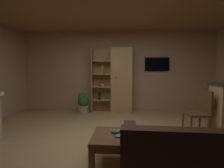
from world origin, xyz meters
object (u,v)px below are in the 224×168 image
bookshelf_cabinet (119,81)px  dining_chair (200,110)px  table_book_1 (116,131)px  wall_mounted_tv (157,64)px  coffee_table (115,140)px  table_book_0 (119,136)px  potted_floor_plant (83,103)px

bookshelf_cabinet → dining_chair: bearing=-49.1°
table_book_1 → wall_mounted_tv: 3.54m
coffee_table → table_book_0: size_ratio=6.63×
bookshelf_cabinet → wall_mounted_tv: bookshelf_cabinet is taller
table_book_0 → dining_chair: 1.95m
wall_mounted_tv → potted_floor_plant: bearing=-167.9°
potted_floor_plant → table_book_0: bearing=-67.2°
coffee_table → dining_chair: size_ratio=0.75×
potted_floor_plant → dining_chair: bearing=-31.1°
table_book_0 → potted_floor_plant: potted_floor_plant is taller
table_book_0 → table_book_1: table_book_1 is taller
bookshelf_cabinet → table_book_0: bookshelf_cabinet is taller
coffee_table → dining_chair: bearing=34.2°
dining_chair → wall_mounted_tv: size_ratio=1.21×
potted_floor_plant → table_book_1: bearing=-67.2°
coffee_table → table_book_1: bearing=90.5°
table_book_1 → wall_mounted_tv: (1.14, 3.18, 1.07)m
bookshelf_cabinet → wall_mounted_tv: (1.20, 0.21, 0.52)m
table_book_0 → dining_chair: dining_chair is taller
table_book_0 → table_book_1: size_ratio=0.97×
table_book_0 → wall_mounted_tv: size_ratio=0.14×
table_book_1 → potted_floor_plant: bearing=112.8°
coffee_table → wall_mounted_tv: 3.64m
table_book_1 → dining_chair: dining_chair is taller
table_book_1 → dining_chair: bearing=32.6°
coffee_table → potted_floor_plant: (-1.13, 2.76, 0.01)m
table_book_0 → wall_mounted_tv: wall_mounted_tv is taller
dining_chair → potted_floor_plant: dining_chair is taller
table_book_1 → potted_floor_plant: 2.92m
coffee_table → dining_chair: dining_chair is taller
bookshelf_cabinet → wall_mounted_tv: 1.32m
dining_chair → potted_floor_plant: bearing=148.9°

